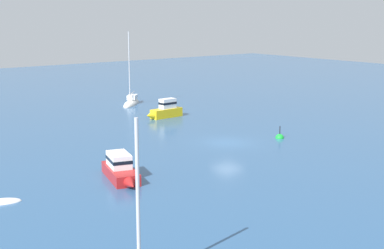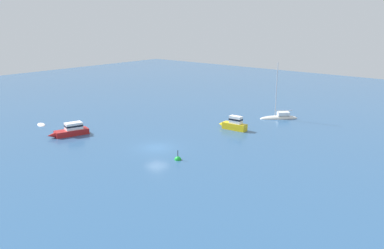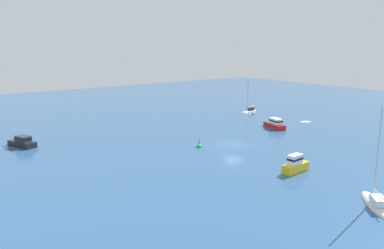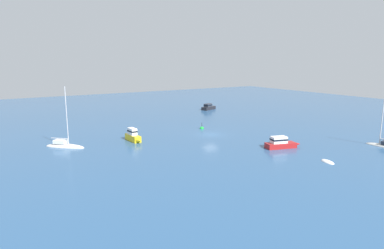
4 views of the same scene
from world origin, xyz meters
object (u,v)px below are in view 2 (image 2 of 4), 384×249
powerboat_1 (233,124)px  channel_buoy (178,160)px  dinghy (41,125)px  sailboat (279,118)px  launch (71,130)px

powerboat_1 → channel_buoy: powerboat_1 is taller
powerboat_1 → dinghy: size_ratio=1.79×
dinghy → channel_buoy: size_ratio=1.67×
dinghy → sailboat: (25.86, 27.15, 0.14)m
launch → channel_buoy: 18.32m
sailboat → channel_buoy: size_ratio=6.26×
launch → sailboat: size_ratio=0.60×
powerboat_1 → dinghy: (-23.91, -16.85, -0.81)m
launch → dinghy: bearing=-75.4°
powerboat_1 → channel_buoy: bearing=96.3°
sailboat → channel_buoy: (0.59, -25.24, -0.14)m
launch → dinghy: size_ratio=2.23×
sailboat → channel_buoy: bearing=44.8°
powerboat_1 → sailboat: size_ratio=0.48×
powerboat_1 → channel_buoy: size_ratio=2.99×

